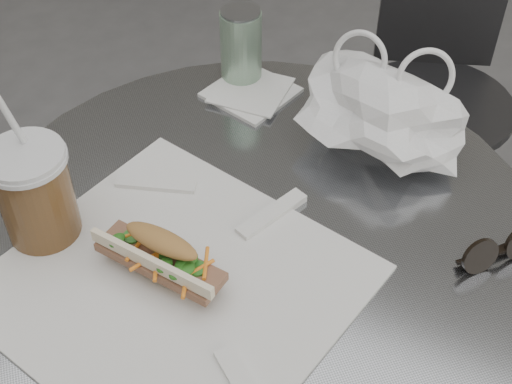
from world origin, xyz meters
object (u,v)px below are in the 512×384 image
at_px(chair_far, 426,135).
at_px(iced_coffee, 35,193).
at_px(drink_can, 241,46).
at_px(banh_mi, 161,257).
at_px(sunglasses, 499,250).
at_px(cafe_table, 256,346).

distance_m(chair_far, iced_coffee, 1.11).
bearing_deg(drink_can, chair_far, 67.97).
xyz_separation_m(chair_far, iced_coffee, (-0.28, -0.95, 0.51)).
height_order(banh_mi, iced_coffee, iced_coffee).
height_order(chair_far, sunglasses, sunglasses).
xyz_separation_m(cafe_table, sunglasses, (0.29, 0.09, 0.29)).
bearing_deg(banh_mi, cafe_table, 67.01).
height_order(cafe_table, banh_mi, banh_mi).
bearing_deg(chair_far, sunglasses, 86.95).
distance_m(cafe_table, sunglasses, 0.42).
xyz_separation_m(cafe_table, iced_coffee, (-0.24, -0.13, 0.34)).
relative_size(chair_far, drink_can, 5.41).
height_order(banh_mi, drink_can, drink_can).
xyz_separation_m(banh_mi, iced_coffee, (-0.17, -0.01, 0.03)).
distance_m(chair_far, drink_can, 0.77).
bearing_deg(chair_far, banh_mi, 61.87).
bearing_deg(sunglasses, iced_coffee, 153.52).
xyz_separation_m(banh_mi, drink_can, (-0.11, 0.40, 0.03)).
bearing_deg(iced_coffee, drink_can, 80.78).
bearing_deg(iced_coffee, cafe_table, 28.54).
xyz_separation_m(banh_mi, sunglasses, (0.35, 0.21, -0.02)).
relative_size(cafe_table, drink_can, 6.10).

